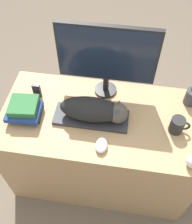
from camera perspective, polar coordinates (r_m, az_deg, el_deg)
The scene contains 10 objects.
ground_plane at distance 2.11m, azimuth -0.51°, elevation -20.10°, with size 12.00×12.00×0.00m, color #6B5B4C.
desk at distance 1.90m, azimuth 0.91°, elevation -7.72°, with size 1.24×0.63×0.73m.
keyboard at distance 1.58m, azimuth -1.06°, elevation -1.19°, with size 0.45×0.16×0.02m.
cat at distance 1.51m, azimuth 0.04°, elevation 0.47°, with size 0.40×0.15×0.14m.
monitor at distance 1.53m, azimuth 2.41°, elevation 12.05°, with size 0.58×0.14×0.49m.
computer_mouse at distance 1.46m, azimuth 1.17°, elevation -7.29°, with size 0.07×0.10×0.04m.
coffee_mug at distance 1.57m, azimuth 17.31°, elevation -2.75°, with size 0.12×0.08×0.10m.
pen_cup at distance 1.73m, azimuth 20.09°, elevation 3.14°, with size 0.08×0.08×0.20m.
phone at distance 1.70m, azimuth -12.75°, elevation 4.53°, with size 0.05×0.02×0.10m.
book_stack at distance 1.62m, azimuth -15.29°, elevation 0.51°, with size 0.21×0.19×0.11m.
Camera 1 is at (0.11, -0.63, 2.01)m, focal length 42.00 mm.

